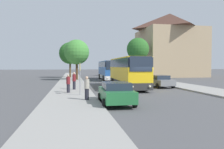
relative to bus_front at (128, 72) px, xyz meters
name	(u,v)px	position (x,y,z in m)	size (l,w,h in m)	color
ground_plane	(143,92)	(0.44, -4.44, -1.88)	(300.00, 300.00, 0.00)	#4C4C4F
sidewalk_left	(71,93)	(-6.56, -4.44, -1.81)	(4.00, 120.00, 0.15)	gray
sidewalk_right	(208,90)	(7.44, -4.44, -1.81)	(4.00, 120.00, 0.15)	gray
building_right_background	(170,45)	(17.72, 26.54, 5.97)	(14.03, 13.59, 15.70)	tan
bus_front	(128,72)	(0.00, 0.00, 0.00)	(2.87, 10.78, 3.54)	#2D2D2D
bus_middle	(108,70)	(0.22, 15.68, -0.02)	(2.95, 12.08, 3.49)	silver
parked_car_left_curb	(116,93)	(-3.56, -10.55, -1.09)	(2.16, 4.35, 1.51)	#236B38
parked_car_right_near	(160,81)	(4.12, 0.06, -1.11)	(2.27, 4.15, 1.46)	slate
bus_stop_sign	(80,75)	(-5.80, -6.44, -0.06)	(0.08, 0.45, 2.70)	gray
pedestrian_waiting_near	(74,81)	(-6.23, -1.82, -0.82)	(0.36, 0.36, 1.80)	#23232D
pedestrian_waiting_far	(68,84)	(-6.79, -4.51, -0.90)	(0.36, 0.36, 1.65)	#23232D
pedestrian_walking_back	(87,88)	(-5.41, -9.14, -0.87)	(0.36, 0.36, 1.70)	#23232D
tree_left_near	(70,53)	(-6.81, 23.88, 3.51)	(4.75, 4.75, 7.64)	#513D23
tree_left_far	(77,52)	(-5.58, 14.78, 3.20)	(4.46, 4.46, 7.18)	#47331E
tree_right_near	(138,49)	(7.59, 20.47, 4.36)	(4.82, 4.82, 8.52)	#47331E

